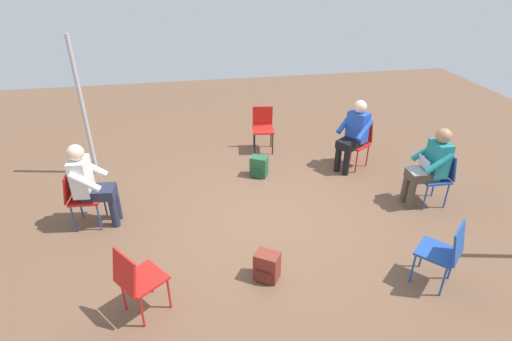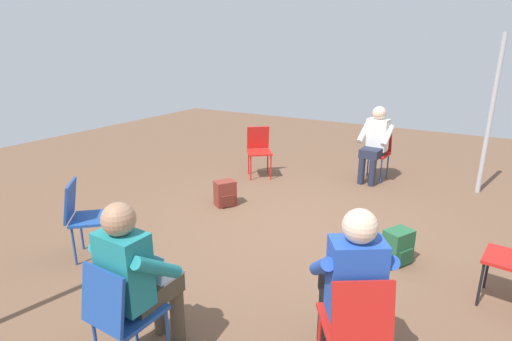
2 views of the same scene
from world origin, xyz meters
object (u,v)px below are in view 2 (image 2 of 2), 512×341
object	(u,v)px
chair_south	(120,311)
chair_southeast	(356,322)
person_in_blue	(351,280)
backpack_by_empty_chair	(397,248)
person_in_white	(375,140)
chair_southwest	(84,214)
person_with_laptop	(137,273)
chair_northwest	(259,148)
backpack_near_laptop_user	(225,195)
chair_north	(377,150)

from	to	relation	value
chair_south	chair_southeast	xyz separation A→B (m)	(1.38, 0.69, 0.00)
person_in_blue	backpack_by_empty_chair	distance (m)	1.74
person_in_blue	chair_southeast	bearing A→B (deg)	-90.00
chair_south	person_in_blue	bearing A→B (deg)	34.23
person_in_blue	person_in_white	world-z (taller)	same
chair_southwest	chair_south	bearing A→B (deg)	18.21
chair_south	person_with_laptop	bearing A→B (deg)	90.00
chair_northwest	backpack_near_laptop_user	distance (m)	1.49
person_in_white	chair_south	bearing A→B (deg)	90.27
chair_northwest	person_in_white	world-z (taller)	person_in_white
chair_southwest	person_in_blue	size ratio (longest dim) A/B	0.69
chair_south	person_in_blue	size ratio (longest dim) A/B	0.69
chair_south	backpack_near_laptop_user	distance (m)	3.09
person_in_white	backpack_by_empty_chair	world-z (taller)	person_in_white
chair_south	backpack_by_empty_chair	world-z (taller)	chair_south
chair_northwest	backpack_by_empty_chair	size ratio (longest dim) A/B	2.36
chair_southwest	backpack_by_empty_chair	xyz separation A→B (m)	(2.88, 1.57, -0.34)
person_in_blue	backpack_near_laptop_user	world-z (taller)	person_in_blue
chair_north	person_in_blue	bearing A→B (deg)	106.33
chair_southeast	person_in_blue	xyz separation A→B (m)	(-0.09, 0.14, 0.20)
chair_north	person_with_laptop	size ratio (longest dim) A/B	0.69
backpack_by_empty_chair	backpack_near_laptop_user	bearing A→B (deg)	171.56
chair_south	person_in_white	bearing A→B (deg)	87.50
chair_south	person_with_laptop	distance (m)	0.26
chair_southeast	chair_north	bearing A→B (deg)	69.65
chair_south	person_with_laptop	world-z (taller)	person_with_laptop
chair_southeast	person_in_white	distance (m)	4.44
chair_south	person_in_white	size ratio (longest dim) A/B	0.69
chair_southeast	person_with_laptop	size ratio (longest dim) A/B	0.69
chair_south	backpack_by_empty_chair	bearing A→B (deg)	64.02
chair_northwest	person_with_laptop	xyz separation A→B (m)	(1.43, -4.10, 0.20)
chair_northwest	chair_north	size ratio (longest dim) A/B	1.00
backpack_near_laptop_user	chair_southeast	bearing A→B (deg)	-40.53
chair_south	chair_southwest	world-z (taller)	same
chair_northwest	person_in_blue	distance (m)	4.39
person_in_blue	backpack_near_laptop_user	distance (m)	3.21
chair_north	person_in_blue	size ratio (longest dim) A/B	0.69
person_in_white	backpack_near_laptop_user	distance (m)	2.68
chair_southwest	backpack_by_empty_chair	size ratio (longest dim) A/B	2.36
chair_northwest	person_in_blue	size ratio (longest dim) A/B	0.69
chair_south	backpack_by_empty_chair	distance (m)	2.82
chair_northwest	person_with_laptop	size ratio (longest dim) A/B	0.69
chair_southeast	backpack_by_empty_chair	world-z (taller)	chair_southeast
backpack_near_laptop_user	person_in_white	bearing A→B (deg)	55.17
chair_southeast	person_in_blue	world-z (taller)	person_in_blue
chair_north	backpack_near_laptop_user	world-z (taller)	chair_north
person_with_laptop	chair_southeast	bearing A→B (deg)	22.17
chair_north	person_with_laptop	world-z (taller)	person_with_laptop
backpack_by_empty_chair	chair_northwest	bearing A→B (deg)	146.70
chair_southwest	person_in_white	distance (m)	4.52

